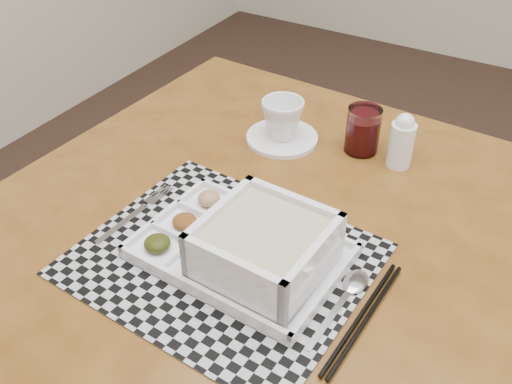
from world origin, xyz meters
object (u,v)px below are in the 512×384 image
(serving_tray, at_px, (256,250))
(cup, at_px, (283,119))
(juice_glass, at_px, (363,132))
(creamer_bottle, at_px, (402,141))
(dining_table, at_px, (270,248))

(serving_tray, distance_m, cup, 0.38)
(serving_tray, distance_m, juice_glass, 0.40)
(creamer_bottle, bearing_deg, juice_glass, 172.91)
(cup, bearing_deg, juice_glass, 25.84)
(dining_table, xyz_separation_m, creamer_bottle, (0.14, 0.27, 0.13))
(dining_table, xyz_separation_m, juice_glass, (0.05, 0.28, 0.12))
(dining_table, bearing_deg, juice_glass, 79.12)
(serving_tray, relative_size, juice_glass, 3.49)
(cup, xyz_separation_m, juice_glass, (0.16, 0.05, -0.01))
(dining_table, relative_size, juice_glass, 10.69)
(cup, bearing_deg, dining_table, -56.98)
(dining_table, distance_m, juice_glass, 0.31)
(dining_table, relative_size, cup, 11.51)
(dining_table, height_order, cup, cup)
(cup, distance_m, juice_glass, 0.16)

